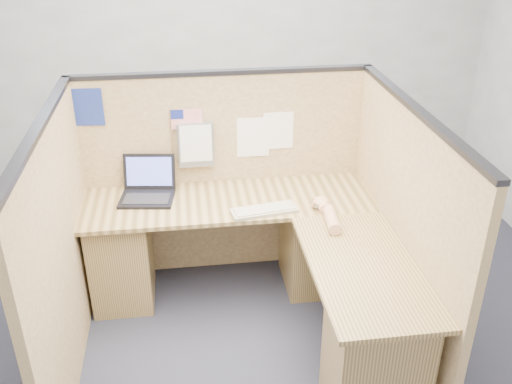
{
  "coord_description": "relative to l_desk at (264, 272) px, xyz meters",
  "views": [
    {
      "loc": [
        -0.28,
        -2.71,
        2.55
      ],
      "look_at": [
        0.16,
        0.5,
        0.87
      ],
      "focal_mm": 40.0,
      "sensor_mm": 36.0,
      "label": 1
    }
  ],
  "objects": [
    {
      "name": "floor",
      "position": [
        -0.18,
        -0.29,
        -0.39
      ],
      "size": [
        5.0,
        5.0,
        0.0
      ],
      "primitive_type": "plane",
      "color": "#21222F",
      "rests_on": "ground"
    },
    {
      "name": "wall_back",
      "position": [
        -0.18,
        1.96,
        1.01
      ],
      "size": [
        5.0,
        0.0,
        5.0
      ],
      "primitive_type": "plane",
      "rotation": [
        1.57,
        0.0,
        0.0
      ],
      "color": "gray",
      "rests_on": "floor"
    },
    {
      "name": "cubicle_partitions",
      "position": [
        -0.18,
        0.14,
        0.38
      ],
      "size": [
        2.06,
        1.83,
        1.53
      ],
      "color": "olive",
      "rests_on": "floor"
    },
    {
      "name": "l_desk",
      "position": [
        0.0,
        0.0,
        0.0
      ],
      "size": [
        1.95,
        1.75,
        0.73
      ],
      "color": "brown",
      "rests_on": "floor"
    },
    {
      "name": "laptop",
      "position": [
        -0.73,
        0.53,
        0.4
      ],
      "size": [
        0.39,
        0.38,
        0.26
      ],
      "rotation": [
        0.0,
        0.0,
        -0.13
      ],
      "color": "black",
      "rests_on": "l_desk"
    },
    {
      "name": "keyboard",
      "position": [
        0.03,
        0.19,
        0.35
      ],
      "size": [
        0.45,
        0.21,
        0.03
      ],
      "rotation": [
        0.0,
        0.0,
        0.16
      ],
      "color": "#9E937B",
      "rests_on": "l_desk"
    },
    {
      "name": "mouse",
      "position": [
        0.41,
        0.19,
        0.36
      ],
      "size": [
        0.13,
        0.1,
        0.05
      ],
      "primitive_type": "ellipsoid",
      "rotation": [
        0.0,
        0.0,
        -0.28
      ],
      "color": "#B7B8BC",
      "rests_on": "l_desk"
    },
    {
      "name": "hand_forearm",
      "position": [
        0.42,
        0.04,
        0.38
      ],
      "size": [
        0.12,
        0.41,
        0.09
      ],
      "color": "tan",
      "rests_on": "l_desk"
    },
    {
      "name": "blue_poster",
      "position": [
        -1.06,
        0.68,
        0.93
      ],
      "size": [
        0.19,
        0.02,
        0.25
      ],
      "primitive_type": "cube",
      "rotation": [
        0.0,
        0.0,
        -0.07
      ],
      "color": "navy",
      "rests_on": "cubicle_partitions"
    },
    {
      "name": "american_flag",
      "position": [
        -0.46,
        0.67,
        0.81
      ],
      "size": [
        0.22,
        0.01,
        0.37
      ],
      "color": "olive",
      "rests_on": "cubicle_partitions"
    },
    {
      "name": "file_holder",
      "position": [
        -0.38,
        0.66,
        0.64
      ],
      "size": [
        0.25,
        0.05,
        0.32
      ],
      "color": "slate",
      "rests_on": "cubicle_partitions"
    },
    {
      "name": "paper_left",
      "position": [
        0.2,
        0.68,
        0.7
      ],
      "size": [
        0.21,
        0.01,
        0.27
      ],
      "primitive_type": "cube",
      "rotation": [
        0.0,
        0.0,
        0.01
      ],
      "color": "white",
      "rests_on": "cubicle_partitions"
    },
    {
      "name": "paper_right",
      "position": [
        0.02,
        0.68,
        0.66
      ],
      "size": [
        0.23,
        0.01,
        0.29
      ],
      "primitive_type": "cube",
      "rotation": [
        0.0,
        0.0,
        -0.03
      ],
      "color": "white",
      "rests_on": "cubicle_partitions"
    }
  ]
}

